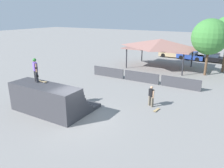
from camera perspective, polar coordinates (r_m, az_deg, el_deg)
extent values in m
plane|color=gray|center=(14.91, -9.12, -9.25)|extent=(160.00, 160.00, 0.00)
cube|color=#38383D|center=(16.94, -14.20, -5.68)|extent=(5.41, 3.80, 0.26)
cube|color=#38383D|center=(16.52, -15.48, -5.42)|extent=(5.41, 2.80, 0.26)
cube|color=#38383D|center=(16.31, -16.02, -4.79)|extent=(5.41, 2.43, 0.26)
cube|color=#38383D|center=(16.14, -16.41, -4.08)|extent=(5.41, 2.18, 0.26)
cube|color=#38383D|center=(15.99, -16.72, -3.31)|extent=(5.41, 2.00, 0.26)
cube|color=#38383D|center=(15.86, -16.97, -2.51)|extent=(5.41, 1.88, 0.26)
cube|color=#38383D|center=(15.75, -17.17, -1.66)|extent=(5.41, 1.79, 0.26)
cube|color=#38383D|center=(15.65, -17.32, -0.79)|extent=(5.41, 1.74, 0.26)
cylinder|color=silver|center=(16.17, -15.14, 0.35)|extent=(5.31, 0.07, 0.07)
cube|color=#2D2D33|center=(16.34, -19.03, 1.80)|extent=(0.21, 0.21, 0.83)
cube|color=black|center=(16.34, -18.95, 1.99)|extent=(0.23, 0.21, 0.12)
cube|color=#2D2D33|center=(16.68, -19.37, 2.08)|extent=(0.21, 0.21, 0.83)
cube|color=black|center=(16.67, -19.28, 2.26)|extent=(0.23, 0.21, 0.12)
cube|color=#6B4CB7|center=(16.34, -19.45, 4.32)|extent=(0.50, 0.39, 0.58)
cylinder|color=#A87A5B|center=(16.09, -19.17, 3.98)|extent=(0.15, 0.15, 0.58)
cylinder|color=black|center=(16.09, -19.18, 4.02)|extent=(0.22, 0.22, 0.09)
cylinder|color=#A87A5B|center=(16.62, -19.69, 4.34)|extent=(0.15, 0.15, 0.58)
cylinder|color=black|center=(16.61, -19.69, 4.38)|extent=(0.22, 0.22, 0.09)
sphere|color=#A87A5B|center=(16.25, -19.61, 5.83)|extent=(0.23, 0.23, 0.23)
sphere|color=#337F33|center=(16.25, -19.62, 5.93)|extent=(0.25, 0.25, 0.25)
cylinder|color=blue|center=(16.23, -16.98, 0.48)|extent=(0.05, 0.03, 0.05)
cylinder|color=blue|center=(16.14, -17.34, 0.35)|extent=(0.05, 0.03, 0.05)
cylinder|color=blue|center=(16.57, -18.09, 0.72)|extent=(0.05, 0.03, 0.05)
cylinder|color=blue|center=(16.48, -18.45, 0.59)|extent=(0.05, 0.03, 0.05)
cube|color=tan|center=(16.34, -17.73, 0.65)|extent=(0.75, 0.20, 0.02)
cube|color=tan|center=(16.09, -16.90, 0.53)|extent=(0.09, 0.20, 0.02)
cube|color=#6B6051|center=(17.05, 9.80, -4.25)|extent=(0.21, 0.21, 0.80)
cube|color=#6B6051|center=(16.78, 10.45, -4.65)|extent=(0.21, 0.21, 0.80)
cube|color=black|center=(16.67, 10.25, -2.27)|extent=(0.48, 0.43, 0.57)
cylinder|color=tan|center=(16.90, 9.73, -2.13)|extent=(0.15, 0.15, 0.57)
cylinder|color=tan|center=(16.48, 10.76, -2.71)|extent=(0.15, 0.15, 0.57)
sphere|color=tan|center=(16.53, 10.33, -0.89)|extent=(0.22, 0.22, 0.22)
cylinder|color=silver|center=(16.16, 11.43, -7.06)|extent=(0.04, 0.05, 0.05)
cylinder|color=silver|center=(16.22, 10.98, -6.94)|extent=(0.04, 0.05, 0.05)
cylinder|color=silver|center=(16.55, 12.13, -6.50)|extent=(0.04, 0.05, 0.05)
cylinder|color=silver|center=(16.60, 11.69, -6.39)|extent=(0.04, 0.05, 0.05)
cube|color=tan|center=(16.37, 11.57, -6.61)|extent=(0.28, 0.76, 0.02)
cube|color=tan|center=(16.08, 11.04, -6.97)|extent=(0.21, 0.11, 0.02)
cube|color=#3D3D42|center=(24.45, -0.96, 3.12)|extent=(3.75, 0.12, 1.05)
cube|color=#3D3D42|center=(22.69, 7.66, 1.80)|extent=(3.75, 0.12, 1.05)
cube|color=#3D3D42|center=(21.54, 17.44, 0.24)|extent=(3.75, 0.12, 1.05)
cylinder|color=#2D2D33|center=(28.33, 3.80, 6.67)|extent=(0.16, 0.16, 2.53)
cylinder|color=#2D2D33|center=(25.99, 18.02, 4.81)|extent=(0.16, 0.16, 2.53)
cylinder|color=#2D2D33|center=(32.85, 7.83, 8.09)|extent=(0.16, 0.16, 2.53)
cylinder|color=#2D2D33|center=(30.85, 20.19, 6.54)|extent=(0.16, 0.16, 2.53)
cube|color=#9E6B60|center=(29.08, 12.52, 9.21)|extent=(8.40, 5.94, 0.10)
pyramid|color=#9E6B60|center=(29.00, 12.60, 10.38)|extent=(8.23, 5.82, 1.10)
cylinder|color=brown|center=(27.07, 23.42, 5.15)|extent=(0.28, 0.28, 2.93)
sphere|color=#3D7F38|center=(26.66, 24.18, 11.18)|extent=(3.92, 3.92, 3.92)
cylinder|color=brown|center=(29.40, 27.29, 6.04)|extent=(0.28, 0.28, 3.44)
cube|color=tan|center=(37.10, 15.43, 7.50)|extent=(4.09, 1.70, 0.62)
cube|color=#283342|center=(37.04, 15.34, 8.34)|extent=(1.90, 1.42, 0.46)
cube|color=tan|center=(37.01, 15.37, 8.69)|extent=(1.81, 1.39, 0.04)
cylinder|color=black|center=(37.55, 17.57, 7.18)|extent=(0.64, 0.20, 0.64)
cylinder|color=black|center=(36.09, 16.97, 6.83)|extent=(0.64, 0.20, 0.64)
cylinder|color=black|center=(38.19, 13.93, 7.65)|extent=(0.64, 0.20, 0.64)
cylinder|color=black|center=(36.76, 13.20, 7.32)|extent=(0.64, 0.20, 0.64)
cube|color=navy|center=(35.84, 19.90, 6.73)|extent=(4.26, 2.25, 0.62)
cube|color=#283342|center=(35.79, 19.83, 7.61)|extent=(2.07, 1.65, 0.46)
cube|color=navy|center=(35.75, 19.87, 7.97)|extent=(1.98, 1.60, 0.04)
cylinder|color=black|center=(36.16, 22.12, 6.31)|extent=(0.66, 0.30, 0.64)
cylinder|color=black|center=(34.79, 21.35, 5.99)|extent=(0.66, 0.30, 0.64)
cylinder|color=black|center=(36.97, 18.48, 6.93)|extent=(0.66, 0.30, 0.64)
cylinder|color=black|center=(35.63, 17.60, 6.64)|extent=(0.66, 0.30, 0.64)
cube|color=black|center=(35.30, 24.75, 6.00)|extent=(4.31, 1.90, 0.62)
cube|color=#283342|center=(35.22, 24.69, 6.89)|extent=(2.04, 1.50, 0.46)
cube|color=black|center=(35.19, 24.74, 7.25)|extent=(1.95, 1.46, 0.04)
cylinder|color=black|center=(35.87, 26.95, 5.60)|extent=(0.65, 0.24, 0.64)
cylinder|color=black|center=(34.43, 26.59, 5.21)|extent=(0.65, 0.24, 0.64)
cylinder|color=black|center=(36.26, 22.94, 6.25)|extent=(0.65, 0.24, 0.64)
cylinder|color=black|center=(34.84, 22.42, 5.88)|extent=(0.65, 0.24, 0.64)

